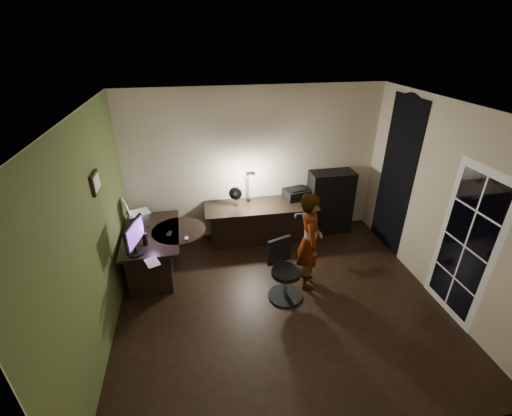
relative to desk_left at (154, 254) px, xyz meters
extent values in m
cube|color=black|center=(1.77, -1.00, -0.39)|extent=(4.50, 4.00, 0.01)
cube|color=silver|center=(1.77, -1.00, 2.32)|extent=(4.50, 4.00, 0.01)
cube|color=#C0B091|center=(1.77, 1.01, 0.97)|extent=(4.50, 0.01, 2.70)
cube|color=#C0B091|center=(1.77, -3.00, 0.97)|extent=(4.50, 0.01, 2.70)
cube|color=#C0B091|center=(-0.49, -1.00, 0.97)|extent=(0.01, 4.00, 2.70)
cube|color=#C0B091|center=(4.02, -1.00, 0.97)|extent=(0.01, 4.00, 2.70)
cube|color=#4D5D2B|center=(-0.47, -1.00, 0.97)|extent=(0.00, 4.00, 2.70)
cube|color=black|center=(4.01, 0.15, 0.92)|extent=(0.01, 0.90, 2.60)
cube|color=white|center=(4.00, -1.55, 0.67)|extent=(0.02, 0.92, 2.10)
cube|color=black|center=(-0.45, -0.55, 1.47)|extent=(0.04, 0.30, 0.25)
cube|color=black|center=(0.00, 0.00, 0.00)|extent=(0.85, 1.35, 0.77)
cube|color=black|center=(1.81, 0.63, -0.01)|extent=(1.98, 0.73, 0.74)
cube|color=black|center=(3.16, 0.78, 0.22)|extent=(0.80, 0.40, 1.20)
cube|color=silver|center=(-0.21, 0.44, 0.44)|extent=(0.32, 0.30, 0.11)
cube|color=silver|center=(-0.21, 0.44, 0.63)|extent=(0.45, 0.44, 0.24)
cube|color=black|center=(-0.15, -0.52, 0.56)|extent=(0.24, 0.54, 0.35)
ellipsoid|color=silver|center=(0.52, -0.29, 0.41)|extent=(0.09, 0.11, 0.03)
cube|color=black|center=(0.27, -0.09, 0.39)|extent=(0.09, 0.14, 0.01)
cube|color=black|center=(-0.08, 0.20, 0.39)|extent=(0.09, 0.10, 0.01)
cylinder|color=black|center=(-0.04, -0.32, 0.48)|extent=(0.07, 0.07, 0.18)
cube|color=silver|center=(0.08, -0.78, 0.40)|extent=(0.23, 0.27, 0.01)
cube|color=black|center=(1.38, 0.72, 0.53)|extent=(0.26, 0.19, 0.35)
cube|color=navy|center=(2.35, 0.09, 0.39)|extent=(0.18, 0.11, 0.08)
cube|color=black|center=(2.51, 0.81, 0.44)|extent=(0.49, 0.42, 0.19)
cube|color=black|center=(1.63, 0.83, 0.70)|extent=(0.18, 0.32, 0.69)
cube|color=black|center=(1.87, -0.90, 0.06)|extent=(0.64, 0.64, 0.89)
imported|color=#D8A88C|center=(2.28, -0.65, 0.38)|extent=(0.46, 0.60, 1.52)
camera|label=1|loc=(0.75, -4.59, 3.10)|focal=24.00mm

